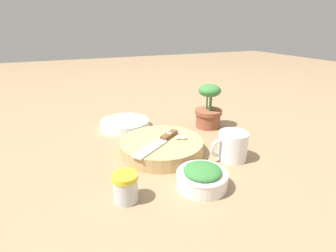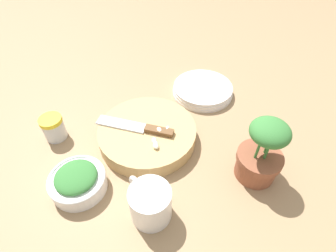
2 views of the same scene
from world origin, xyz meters
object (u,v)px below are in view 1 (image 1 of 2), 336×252
(cutting_board, at_px, (162,147))
(herb_bowl, at_px, (202,177))
(chef_knife, at_px, (160,142))
(plate_stack, at_px, (125,124))
(potted_herb, at_px, (209,109))
(garlic_cloves, at_px, (175,136))
(spice_jar, at_px, (126,187))
(coffee_mug, at_px, (232,146))

(cutting_board, xyz_separation_m, herb_bowl, (0.21, 0.02, 0.01))
(chef_knife, xyz_separation_m, plate_stack, (-0.28, -0.04, -0.03))
(cutting_board, relative_size, plate_stack, 1.34)
(potted_herb, bearing_deg, chef_knife, -60.23)
(chef_knife, bearing_deg, garlic_cloves, -108.79)
(chef_knife, height_order, plate_stack, chef_knife)
(plate_stack, height_order, potted_herb, potted_herb)
(garlic_cloves, bearing_deg, potted_herb, 123.17)
(herb_bowl, bearing_deg, spice_jar, -96.70)
(plate_stack, distance_m, potted_herb, 0.34)
(spice_jar, height_order, coffee_mug, coffee_mug)
(potted_herb, bearing_deg, cutting_board, -61.77)
(coffee_mug, xyz_separation_m, potted_herb, (-0.26, 0.08, 0.03))
(chef_knife, distance_m, herb_bowl, 0.20)
(spice_jar, xyz_separation_m, potted_herb, (-0.33, 0.42, 0.04))
(chef_knife, distance_m, spice_jar, 0.24)
(potted_herb, bearing_deg, plate_stack, -111.81)
(cutting_board, height_order, spice_jar, spice_jar)
(spice_jar, bearing_deg, coffee_mug, 101.28)
(spice_jar, distance_m, potted_herb, 0.54)
(cutting_board, bearing_deg, potted_herb, 118.23)
(cutting_board, xyz_separation_m, chef_knife, (0.02, -0.01, 0.03))
(garlic_cloves, distance_m, spice_jar, 0.29)
(cutting_board, bearing_deg, herb_bowl, 6.39)
(garlic_cloves, relative_size, spice_jar, 1.10)
(coffee_mug, relative_size, plate_stack, 0.62)
(garlic_cloves, distance_m, plate_stack, 0.28)
(cutting_board, relative_size, chef_knife, 1.39)
(spice_jar, bearing_deg, garlic_cloves, 131.78)
(garlic_cloves, xyz_separation_m, potted_herb, (-0.14, 0.21, 0.02))
(garlic_cloves, relative_size, plate_stack, 0.39)
(plate_stack, relative_size, potted_herb, 1.14)
(chef_knife, distance_m, plate_stack, 0.28)
(herb_bowl, xyz_separation_m, potted_herb, (-0.35, 0.23, 0.05))
(spice_jar, bearing_deg, chef_knife, 138.42)
(herb_bowl, height_order, spice_jar, spice_jar)
(cutting_board, height_order, plate_stack, cutting_board)
(cutting_board, xyz_separation_m, potted_herb, (-0.14, 0.26, 0.05))
(garlic_cloves, height_order, spice_jar, spice_jar)
(herb_bowl, xyz_separation_m, coffee_mug, (-0.09, 0.16, 0.02))
(cutting_board, xyz_separation_m, coffee_mug, (0.12, 0.18, 0.02))
(garlic_cloves, bearing_deg, coffee_mug, 46.49)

